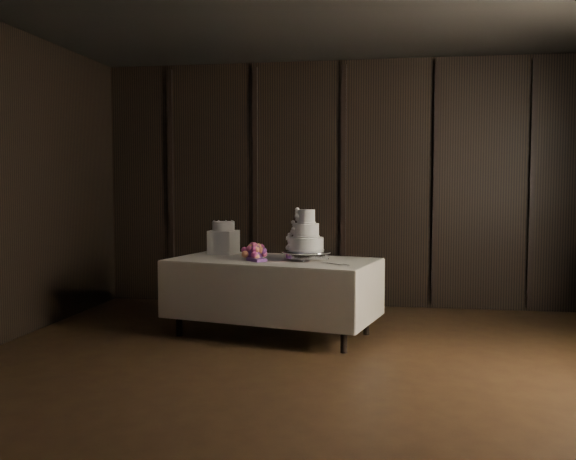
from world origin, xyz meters
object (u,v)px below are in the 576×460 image
(display_table, at_px, (273,294))
(wedding_cake, at_px, (303,235))
(cake_stand, at_px, (306,256))
(bouquet, at_px, (254,253))
(small_cake, at_px, (224,226))
(box_pedestal, at_px, (224,242))

(display_table, xyz_separation_m, wedding_cake, (0.31, -0.05, 0.59))
(cake_stand, bearing_deg, bouquet, -175.46)
(cake_stand, height_order, small_cake, small_cake)
(wedding_cake, bearing_deg, small_cake, 148.84)
(small_cake, bearing_deg, bouquet, -46.80)
(small_cake, bearing_deg, box_pedestal, 0.00)
(display_table, height_order, bouquet, bouquet)
(display_table, relative_size, box_pedestal, 8.36)
(bouquet, distance_m, small_cake, 0.67)
(display_table, distance_m, small_cake, 0.96)
(wedding_cake, distance_m, small_cake, 1.01)
(display_table, height_order, small_cake, small_cake)
(cake_stand, height_order, wedding_cake, wedding_cake)
(display_table, bearing_deg, small_cake, 160.44)
(display_table, distance_m, cake_stand, 0.51)
(bouquet, xyz_separation_m, box_pedestal, (-0.43, 0.46, 0.05))
(cake_stand, xyz_separation_m, bouquet, (-0.51, -0.04, 0.03))
(bouquet, height_order, small_cake, small_cake)
(display_table, xyz_separation_m, small_cake, (-0.60, 0.39, 0.64))
(bouquet, relative_size, small_cake, 1.77)
(wedding_cake, relative_size, bouquet, 0.97)
(box_pedestal, bearing_deg, small_cake, 0.00)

